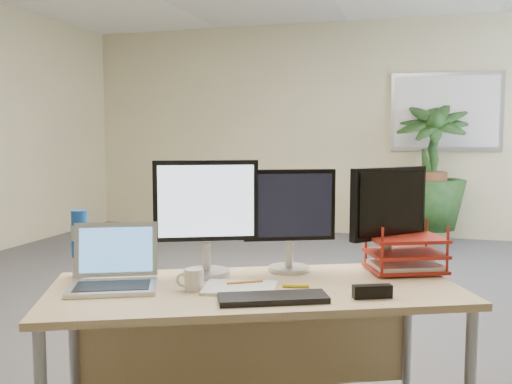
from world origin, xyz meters
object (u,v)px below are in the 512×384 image
(floor_plant, at_px, (430,179))
(laptop, at_px, (114,271))
(monitor_right, at_px, (289,213))
(desk, at_px, (253,311))
(monitor_left, at_px, (206,210))

(floor_plant, bearing_deg, laptop, -104.47)
(floor_plant, xyz_separation_m, monitor_right, (-0.65, -4.53, 0.17))
(floor_plant, bearing_deg, desk, -99.06)
(floor_plant, distance_m, monitor_right, 4.58)
(monitor_right, xyz_separation_m, laptop, (-0.64, -0.46, -0.21))
(floor_plant, xyz_separation_m, monitor_left, (-0.99, -4.71, 0.19))
(monitor_left, bearing_deg, laptop, -136.71)
(desk, distance_m, monitor_left, 0.49)
(desk, bearing_deg, monitor_left, 168.96)
(monitor_right, height_order, laptop, monitor_right)
(monitor_left, height_order, monitor_right, monitor_left)
(monitor_left, height_order, laptop, monitor_left)
(monitor_right, distance_m, laptop, 0.82)
(floor_plant, height_order, monitor_right, floor_plant)
(desk, height_order, laptop, laptop)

